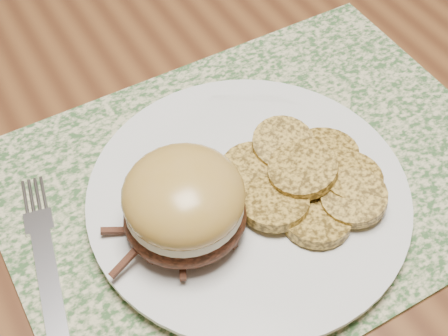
# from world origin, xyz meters

# --- Properties ---
(dining_table) EXTENTS (1.50, 0.90, 0.75)m
(dining_table) POSITION_xyz_m (0.00, 0.00, 0.67)
(dining_table) COLOR brown
(dining_table) RESTS_ON ground
(placemat) EXTENTS (0.45, 0.33, 0.00)m
(placemat) POSITION_xyz_m (-0.08, -0.14, 0.75)
(placemat) COLOR #33562C
(placemat) RESTS_ON dining_table
(dinner_plate) EXTENTS (0.26, 0.26, 0.02)m
(dinner_plate) POSITION_xyz_m (-0.10, -0.16, 0.76)
(dinner_plate) COLOR silver
(dinner_plate) RESTS_ON placemat
(pork_sandwich) EXTENTS (0.12, 0.12, 0.07)m
(pork_sandwich) POSITION_xyz_m (-0.17, -0.17, 0.81)
(pork_sandwich) COLOR black
(pork_sandwich) RESTS_ON dinner_plate
(roasted_potatoes) EXTENTS (0.15, 0.15, 0.03)m
(roasted_potatoes) POSITION_xyz_m (-0.06, -0.18, 0.78)
(roasted_potatoes) COLOR #B58C35
(roasted_potatoes) RESTS_ON dinner_plate
(fork) EXTENTS (0.06, 0.20, 0.00)m
(fork) POSITION_xyz_m (-0.28, -0.14, 0.76)
(fork) COLOR silver
(fork) RESTS_ON placemat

